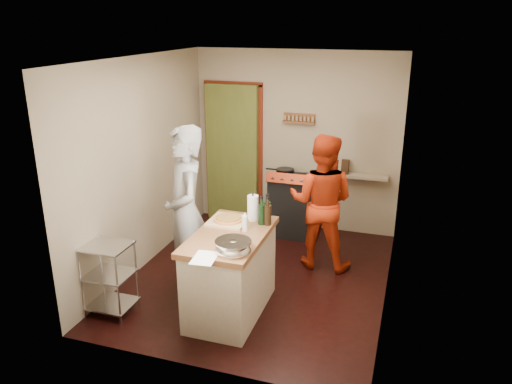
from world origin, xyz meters
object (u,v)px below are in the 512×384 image
wire_shelving (109,275)px  island (231,271)px  person_stripe (186,213)px  stove (292,204)px  person_red (321,202)px

wire_shelving → island: bearing=18.5°
wire_shelving → person_stripe: bearing=46.6°
person_stripe → wire_shelving: bearing=-79.4°
stove → person_stripe: 2.17m
wire_shelving → person_red: (1.90, 1.78, 0.42)m
person_stripe → person_red: person_stripe is taller
stove → person_red: 1.10m
island → person_stripe: person_stripe is taller
person_stripe → person_red: size_ratio=1.14×
stove → island: bearing=-92.8°
stove → wire_shelving: (-1.33, -2.62, -0.01)m
wire_shelving → person_stripe: (0.61, 0.65, 0.53)m
wire_shelving → person_stripe: size_ratio=0.41×
island → person_stripe: (-0.61, 0.24, 0.49)m
island → person_stripe: bearing=158.7°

